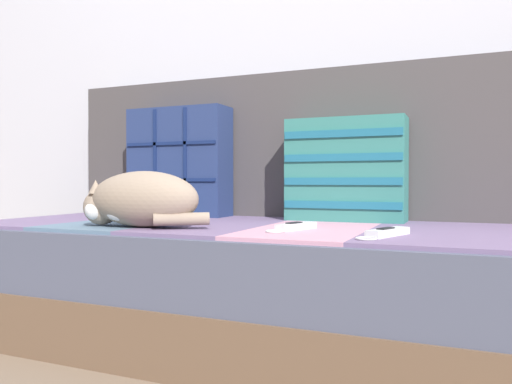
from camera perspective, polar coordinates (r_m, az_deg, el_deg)
name	(u,v)px	position (r m, az deg, el deg)	size (l,w,h in m)	color
ground_plane	(257,353)	(1.51, 0.10, -17.92)	(14.00, 14.00, 0.00)	#7A6651
couch	(273,283)	(1.58, 1.93, -10.33)	(1.98, 0.84, 0.36)	brown
sofa_backrest	(306,145)	(1.88, 5.77, 5.33)	(1.94, 0.14, 0.53)	#474242
throw_pillow_quilted	(179,162)	(1.94, -8.76, 3.38)	(0.40, 0.14, 0.41)	navy
throw_pillow_striped	(346,170)	(1.69, 10.22, 2.52)	(0.39, 0.14, 0.34)	#337A70
sleeping_cat	(138,201)	(1.48, -13.34, -0.95)	(0.40, 0.20, 0.16)	gray
game_remote_near	(386,233)	(1.24, 14.68, -4.52)	(0.11, 0.21, 0.02)	white
game_remote_far	(295,227)	(1.36, 4.45, -3.97)	(0.10, 0.20, 0.02)	white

